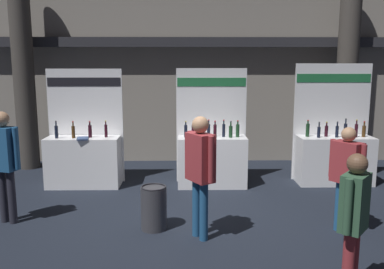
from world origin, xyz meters
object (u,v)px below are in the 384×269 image
(visitor_0, at_px, (354,215))
(visitor_1, at_px, (200,165))
(trash_bin, at_px, (154,208))
(visitor_5, at_px, (4,157))
(visitor_6, at_px, (346,170))
(exhibitor_booth_1, at_px, (212,156))
(exhibitor_booth_2, at_px, (334,154))
(exhibitor_booth_0, at_px, (84,156))

(visitor_0, distance_m, visitor_1, 2.22)
(trash_bin, relative_size, visitor_5, 0.38)
(visitor_0, relative_size, visitor_6, 1.00)
(visitor_5, xyz_separation_m, visitor_6, (5.22, -0.46, -0.12))
(trash_bin, height_order, visitor_6, visitor_6)
(visitor_0, xyz_separation_m, visitor_1, (-1.56, 1.58, 0.15))
(exhibitor_booth_1, xyz_separation_m, visitor_5, (-3.38, -2.00, 0.46))
(exhibitor_booth_1, distance_m, visitor_5, 3.96)
(exhibitor_booth_2, relative_size, visitor_6, 1.57)
(visitor_0, bearing_deg, exhibitor_booth_2, -157.96)
(exhibitor_booth_2, bearing_deg, exhibitor_booth_0, -178.84)
(exhibitor_booth_0, relative_size, exhibitor_booth_1, 1.00)
(visitor_0, bearing_deg, exhibitor_booth_1, -124.10)
(exhibitor_booth_1, bearing_deg, visitor_5, -149.46)
(exhibitor_booth_1, distance_m, visitor_6, 3.08)
(visitor_1, bearing_deg, visitor_0, -167.02)
(trash_bin, xyz_separation_m, visitor_6, (2.87, -0.16, 0.62))
(exhibitor_booth_0, xyz_separation_m, visitor_6, (4.49, -2.48, 0.34))
(visitor_5, bearing_deg, visitor_6, -165.48)
(visitor_0, relative_size, visitor_1, 0.89)
(exhibitor_booth_1, relative_size, visitor_1, 1.36)
(visitor_5, relative_size, visitor_6, 1.12)
(exhibitor_booth_0, height_order, exhibitor_booth_2, exhibitor_booth_2)
(visitor_0, height_order, visitor_5, visitor_5)
(visitor_0, height_order, visitor_6, visitor_6)
(exhibitor_booth_1, bearing_deg, visitor_0, -73.87)
(trash_bin, xyz_separation_m, visitor_5, (-2.35, 0.30, 0.74))
(exhibitor_booth_0, distance_m, exhibitor_booth_1, 2.66)
(visitor_0, bearing_deg, exhibitor_booth_0, -97.79)
(visitor_1, bearing_deg, visitor_6, -117.00)
(exhibitor_booth_0, relative_size, visitor_6, 1.51)
(exhibitor_booth_2, height_order, visitor_6, exhibitor_booth_2)
(exhibitor_booth_2, bearing_deg, visitor_6, -106.68)
(exhibitor_booth_2, xyz_separation_m, visitor_5, (-5.99, -2.13, 0.46))
(exhibitor_booth_1, relative_size, visitor_0, 1.52)
(visitor_1, height_order, visitor_6, visitor_1)
(visitor_5, distance_m, visitor_6, 5.24)
(trash_bin, relative_size, visitor_6, 0.42)
(exhibitor_booth_2, relative_size, visitor_0, 1.58)
(exhibitor_booth_1, height_order, visitor_5, exhibitor_booth_1)
(visitor_6, bearing_deg, exhibitor_booth_2, 128.96)
(exhibitor_booth_1, xyz_separation_m, exhibitor_booth_2, (2.61, 0.13, 0.00))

